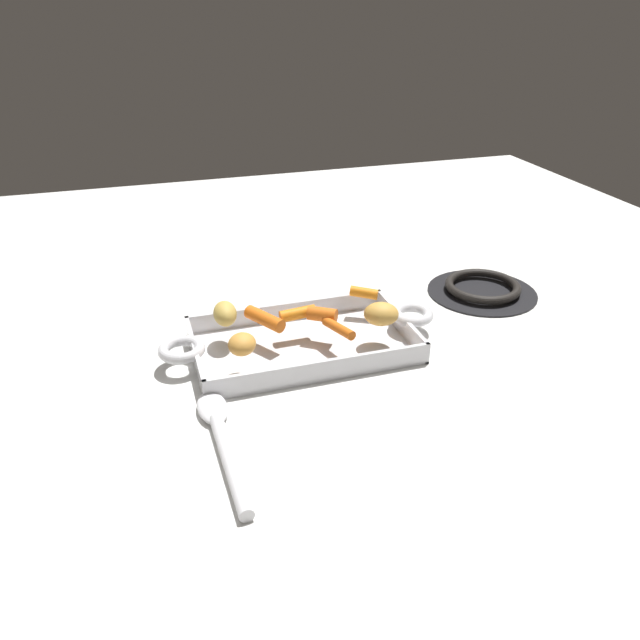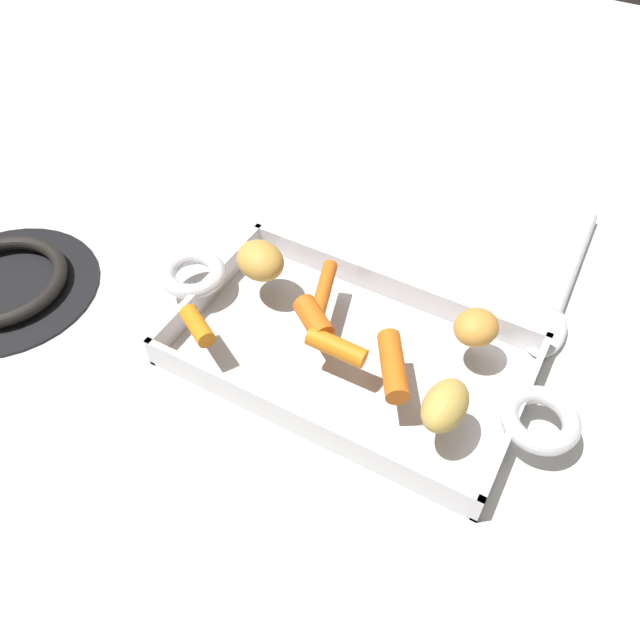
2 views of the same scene
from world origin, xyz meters
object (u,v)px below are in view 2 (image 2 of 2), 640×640
(baby_carrot_southwest, at_px, (197,326))
(roasting_dish, at_px, (349,352))
(baby_carrot_long, at_px, (324,289))
(baby_carrot_short, at_px, (313,319))
(potato_halved, at_px, (476,327))
(potato_whole, at_px, (260,261))
(stove_burner_rear, at_px, (4,284))
(baby_carrot_center_right, at_px, (393,366))
(serving_spoon, at_px, (561,292))
(potato_golden_small, at_px, (445,405))
(baby_carrot_southeast, at_px, (337,347))

(baby_carrot_southwest, bearing_deg, roasting_dish, -151.92)
(baby_carrot_long, bearing_deg, baby_carrot_southwest, 51.86)
(baby_carrot_short, height_order, potato_halved, potato_halved)
(potato_whole, bearing_deg, stove_burner_rear, 25.97)
(baby_carrot_center_right, distance_m, stove_burner_rear, 0.44)
(serving_spoon, bearing_deg, baby_carrot_center_right, -28.07)
(potato_golden_small, xyz_separation_m, serving_spoon, (-0.05, -0.23, -0.05))
(baby_carrot_long, relative_size, potato_whole, 1.25)
(roasting_dish, height_order, baby_carrot_center_right, baby_carrot_center_right)
(roasting_dish, xyz_separation_m, potato_halved, (-0.10, -0.05, 0.04))
(potato_whole, relative_size, potato_halved, 1.24)
(baby_carrot_southeast, bearing_deg, potato_whole, -25.33)
(stove_burner_rear, bearing_deg, potato_whole, -154.03)
(baby_carrot_short, distance_m, baby_carrot_southeast, 0.04)
(baby_carrot_long, bearing_deg, baby_carrot_short, 105.89)
(roasting_dish, xyz_separation_m, baby_carrot_long, (0.05, -0.03, 0.04))
(roasting_dish, height_order, potato_golden_small, potato_golden_small)
(baby_carrot_center_right, height_order, baby_carrot_short, same)
(baby_carrot_center_right, xyz_separation_m, baby_carrot_southeast, (0.05, 0.00, -0.00))
(baby_carrot_southeast, relative_size, potato_whole, 1.05)
(baby_carrot_center_right, bearing_deg, serving_spoon, -116.75)
(baby_carrot_long, relative_size, potato_halved, 1.55)
(baby_carrot_southwest, bearing_deg, potato_halved, -152.63)
(baby_carrot_center_right, relative_size, baby_carrot_southeast, 1.25)
(baby_carrot_short, xyz_separation_m, potato_golden_small, (-0.15, 0.04, 0.01))
(baby_carrot_long, height_order, stove_burner_rear, baby_carrot_long)
(baby_carrot_short, height_order, baby_carrot_southeast, baby_carrot_short)
(serving_spoon, bearing_deg, baby_carrot_short, -46.14)
(baby_carrot_center_right, bearing_deg, potato_halved, -123.77)
(stove_burner_rear, bearing_deg, roasting_dish, -165.64)
(baby_carrot_southwest, xyz_separation_m, potato_halved, (-0.23, -0.12, 0.01))
(potato_golden_small, bearing_deg, baby_carrot_southwest, 5.49)
(baby_carrot_short, distance_m, baby_carrot_southwest, 0.11)
(potato_halved, bearing_deg, baby_carrot_southwest, 27.37)
(baby_carrot_short, bearing_deg, baby_carrot_southeast, 152.40)
(baby_carrot_center_right, relative_size, potato_whole, 1.31)
(baby_carrot_southeast, distance_m, baby_carrot_southwest, 0.13)
(roasting_dish, bearing_deg, stove_burner_rear, 14.36)
(baby_carrot_long, relative_size, stove_burner_rear, 0.34)
(roasting_dish, distance_m, stove_burner_rear, 0.39)
(baby_carrot_southwest, bearing_deg, baby_carrot_short, -147.46)
(baby_carrot_center_right, bearing_deg, potato_whole, -16.65)
(baby_carrot_long, relative_size, serving_spoon, 0.28)
(roasting_dish, bearing_deg, baby_carrot_southeast, 91.36)
(serving_spoon, bearing_deg, baby_carrot_southwest, -49.72)
(baby_carrot_long, xyz_separation_m, baby_carrot_southeast, (-0.05, 0.06, 0.00))
(baby_carrot_center_right, height_order, baby_carrot_long, baby_carrot_center_right)
(baby_carrot_southeast, bearing_deg, serving_spoon, -126.63)
(baby_carrot_southeast, distance_m, potato_whole, 0.13)
(potato_golden_small, relative_size, serving_spoon, 0.22)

